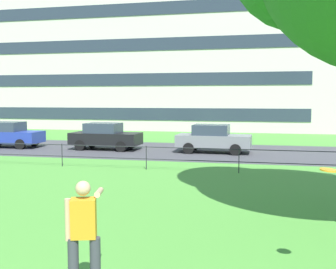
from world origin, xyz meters
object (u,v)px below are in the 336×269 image
object	(u,v)px
person_thrower	(84,235)
car_blue_right	(8,134)
frisbee	(329,170)
car_black_left	(105,136)
car_grey_center	(213,139)
apartment_building_background	(154,51)

from	to	relation	value
person_thrower	car_blue_right	world-z (taller)	person_thrower
frisbee	car_black_left	world-z (taller)	frisbee
car_grey_center	frisbee	bearing A→B (deg)	-77.29
car_grey_center	apartment_building_background	bearing A→B (deg)	112.57
person_thrower	apartment_building_background	size ratio (longest dim) A/B	0.05
person_thrower	apartment_building_background	distance (m)	39.24
frisbee	car_black_left	xyz separation A→B (m)	(-9.78, 15.63, -1.06)
car_blue_right	car_black_left	world-z (taller)	same
frisbee	car_grey_center	xyz separation A→B (m)	(-3.51, 15.57, -1.06)
frisbee	car_blue_right	world-z (taller)	frisbee
car_blue_right	car_grey_center	world-z (taller)	same
car_blue_right	car_grey_center	distance (m)	12.42
person_thrower	frisbee	xyz separation A→B (m)	(3.57, 1.33, 0.88)
frisbee	car_black_left	distance (m)	18.46
apartment_building_background	car_grey_center	bearing A→B (deg)	-67.43
car_black_left	frisbee	bearing A→B (deg)	-57.97
person_thrower	car_blue_right	xyz separation A→B (m)	(-12.36, 16.75, -0.18)
frisbee	car_grey_center	size ratio (longest dim) A/B	0.08
person_thrower	frisbee	distance (m)	3.91
car_grey_center	apartment_building_background	xyz separation A→B (m)	(-8.62, 20.74, 7.17)
frisbee	car_grey_center	world-z (taller)	frisbee
person_thrower	car_blue_right	size ratio (longest dim) A/B	0.44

